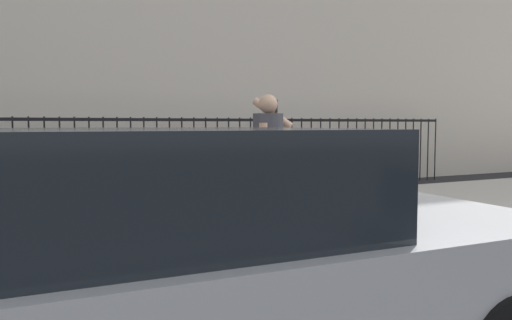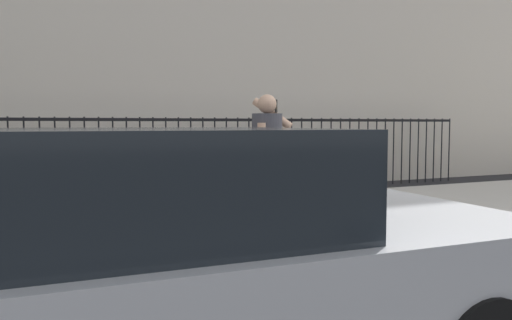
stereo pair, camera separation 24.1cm
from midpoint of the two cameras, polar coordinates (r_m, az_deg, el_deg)
ground_plane at (r=5.92m, az=18.41°, el=-10.59°), size 60.00×60.00×0.00m
sidewalk at (r=7.58m, az=6.50°, el=-6.62°), size 28.00×4.40×0.15m
iron_fence at (r=10.74m, az=-4.31°, el=1.63°), size 12.03×0.04×1.60m
parked_hatchback at (r=2.84m, az=-10.16°, el=-11.86°), size 4.24×1.94×1.45m
pedestrian_on_phone at (r=5.74m, az=0.07°, el=0.37°), size 0.67×0.69×1.65m
street_bench at (r=7.28m, az=-17.93°, el=-2.64°), size 1.60×0.45×0.95m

